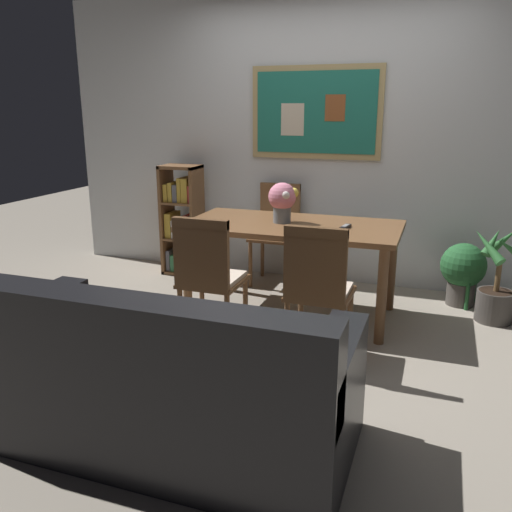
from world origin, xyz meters
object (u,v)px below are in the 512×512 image
(dining_chair_near_right, at_px, (318,283))
(flower_vase, at_px, (283,199))
(leather_couch, at_px, (160,385))
(potted_ivy, at_px, (463,270))
(dining_table, at_px, (292,235))
(tv_remote, at_px, (345,227))
(potted_palm, at_px, (497,286))
(dining_chair_near_left, at_px, (208,271))
(bookshelf, at_px, (183,223))
(dining_chair_far_left, at_px, (277,225))

(dining_chair_near_right, xyz_separation_m, flower_vase, (-0.46, 0.77, 0.37))
(leather_couch, relative_size, potted_ivy, 3.03)
(dining_chair_near_right, bearing_deg, dining_table, 116.68)
(dining_chair_near_right, xyz_separation_m, tv_remote, (0.03, 0.73, 0.20))
(dining_table, relative_size, potted_palm, 2.12)
(dining_table, xyz_separation_m, dining_chair_near_left, (-0.36, -0.76, -0.10))
(dining_chair_near_left, height_order, bookshelf, bookshelf)
(bookshelf, bearing_deg, flower_vase, -29.14)
(dining_chair_near_left, distance_m, leather_couch, 1.14)
(potted_palm, bearing_deg, dining_chair_far_left, 167.95)
(dining_table, relative_size, dining_chair_near_left, 1.79)
(flower_vase, distance_m, tv_remote, 0.53)
(dining_chair_near_left, bearing_deg, leather_couch, -77.57)
(dining_chair_far_left, height_order, leather_couch, dining_chair_far_left)
(leather_couch, relative_size, potted_palm, 2.34)
(dining_table, height_order, flower_vase, flower_vase)
(potted_palm, bearing_deg, potted_ivy, 128.00)
(dining_chair_near_right, relative_size, tv_remote, 5.67)
(leather_couch, xyz_separation_m, bookshelf, (-1.17, 2.53, 0.19))
(dining_table, distance_m, dining_chair_near_right, 0.86)
(dining_chair_far_left, xyz_separation_m, flower_vase, (0.27, -0.74, 0.37))
(dining_chair_near_left, distance_m, bookshelf, 1.72)
(dining_chair_near_left, bearing_deg, dining_chair_near_right, 0.05)
(leather_couch, distance_m, potted_ivy, 2.87)
(dining_chair_near_right, bearing_deg, leather_couch, -114.94)
(dining_table, height_order, tv_remote, tv_remote)
(dining_chair_near_left, relative_size, potted_palm, 1.18)
(dining_table, height_order, potted_palm, potted_palm)
(potted_palm, bearing_deg, dining_chair_near_right, -135.61)
(dining_table, distance_m, potted_ivy, 1.48)
(potted_ivy, xyz_separation_m, flower_vase, (-1.36, -0.64, 0.61))
(dining_chair_far_left, height_order, potted_palm, dining_chair_far_left)
(dining_table, xyz_separation_m, tv_remote, (0.41, -0.03, 0.10))
(leather_couch, height_order, tv_remote, leather_couch)
(flower_vase, bearing_deg, potted_palm, 11.89)
(potted_ivy, xyz_separation_m, tv_remote, (-0.86, -0.69, 0.45))
(dining_chair_far_left, distance_m, potted_palm, 1.93)
(dining_chair_far_left, relative_size, potted_palm, 1.18)
(bookshelf, height_order, flower_vase, bookshelf)
(dining_table, xyz_separation_m, leather_couch, (-0.12, -1.85, -0.32))
(dining_chair_far_left, relative_size, tv_remote, 5.67)
(leather_couch, distance_m, tv_remote, 1.94)
(dining_table, xyz_separation_m, dining_chair_far_left, (-0.35, 0.75, -0.10))
(dining_chair_far_left, height_order, potted_ivy, dining_chair_far_left)
(flower_vase, bearing_deg, bookshelf, 150.86)
(dining_chair_near_right, relative_size, flower_vase, 2.96)
(flower_vase, bearing_deg, potted_ivy, 25.22)
(dining_chair_far_left, bearing_deg, dining_table, -64.78)
(leather_couch, relative_size, bookshelf, 1.70)
(potted_ivy, bearing_deg, dining_table, -152.96)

